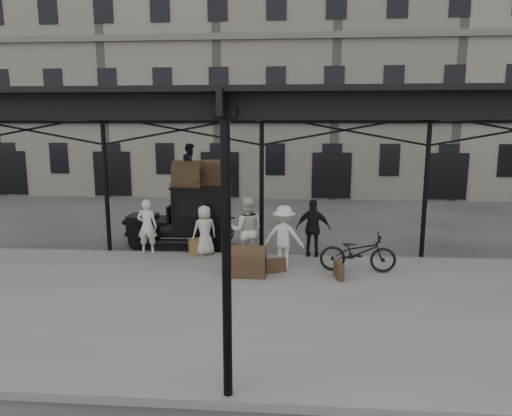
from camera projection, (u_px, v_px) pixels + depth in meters
The scene contains 18 objects.
ground at pixel (257, 278), 12.67m from camera, with size 120.00×120.00×0.00m, color #383533.
platform at pixel (250, 303), 10.69m from camera, with size 28.00×8.00×0.15m, color slate.
canopy at pixel (251, 107), 10.16m from camera, with size 22.50×9.00×4.74m.
building_frontage at pixel (278, 81), 29.08m from camera, with size 64.00×8.00×14.00m, color slate.
taxi at pixel (193, 214), 15.68m from camera, with size 3.65×1.55×2.18m.
porter_left at pixel (147, 226), 14.53m from camera, with size 0.64×0.42×1.75m, color beige.
porter_midleft at pixel (247, 230), 13.45m from camera, with size 0.97×0.75×1.99m, color beige.
porter_centre at pixel (205, 230), 14.35m from camera, with size 0.77×0.50×1.58m, color beige.
porter_official at pixel (313, 228), 14.12m from camera, with size 1.06×0.44×1.81m, color black.
porter_right at pixel (284, 236), 13.08m from camera, with size 1.16×0.67×1.80m, color beige.
bicycle at pixel (358, 252), 12.71m from camera, with size 0.73×2.10×1.10m, color black.
porter_roof at pixel (190, 165), 15.28m from camera, with size 0.69×0.54×1.42m, color black.
steamer_trunk_roof_near at pixel (188, 176), 15.20m from camera, with size 0.98×0.60×0.72m, color #4B3822, non-canonical shape.
steamer_trunk_roof_far at pixel (213, 174), 15.59m from camera, with size 0.98×0.60×0.72m, color #4B3822, non-canonical shape.
steamer_trunk_platform at pixel (248, 263), 12.37m from camera, with size 0.97×0.59×0.71m, color #4B3822, non-canonical shape.
wicker_hamper at pixel (199, 246), 14.51m from camera, with size 0.60×0.45×0.50m, color brown.
suitcase_upright at pixel (339, 270), 12.17m from camera, with size 0.15×0.60×0.45m, color #4B3822.
suitcase_flat at pixel (275, 265), 12.69m from camera, with size 0.60×0.15×0.40m, color #4B3822.
Camera 1 is at (0.91, -12.08, 4.18)m, focal length 32.00 mm.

